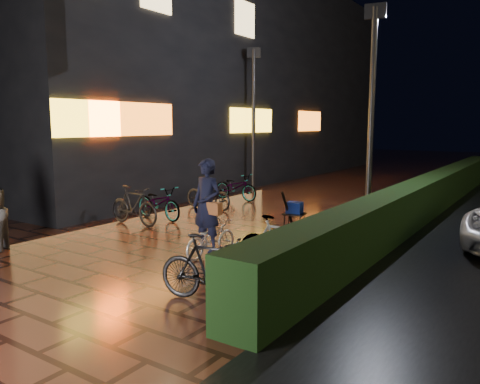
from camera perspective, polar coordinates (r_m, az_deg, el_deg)
The scene contains 10 objects.
ground at distance 8.97m, azimuth -11.18°, elevation -7.84°, with size 80.00×80.00×0.00m, color #381911.
hedge at distance 14.46m, azimuth 22.31°, elevation -0.16°, with size 0.70×20.00×1.00m, color black.
storefront_block at distance 23.59m, azimuth -7.91°, elevation 13.14°, with size 12.09×22.00×9.00m.
lamp_post_hedge at distance 11.83m, azimuth 15.75°, elevation 10.03°, with size 0.50×0.17×5.25m.
lamp_post_sf at distance 17.05m, azimuth 1.66°, elevation 9.50°, with size 0.48×0.27×5.15m.
cyclist at distance 8.71m, azimuth -3.84°, elevation -3.53°, with size 0.69×1.32×1.85m.
traffic_barrier at distance 9.22m, azimuth 9.21°, elevation -5.29°, with size 0.69×1.58×0.64m.
cart_assembly at distance 11.16m, azimuth 6.58°, elevation -2.09°, with size 0.54×0.56×0.91m.
parked_bikes_storefront at distance 13.27m, azimuth -6.07°, elevation -0.52°, with size 1.96×5.13×0.97m.
parked_bikes_hedge at distance 7.11m, azimuth 1.19°, elevation -8.04°, with size 1.82×2.27×0.97m.
Camera 1 is at (6.15, -6.04, 2.46)m, focal length 35.00 mm.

